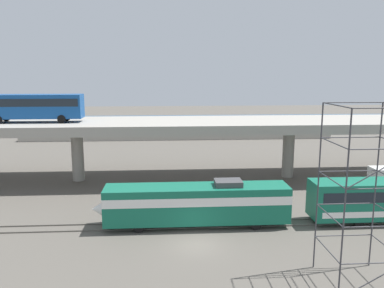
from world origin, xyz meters
name	(u,v)px	position (x,y,z in m)	size (l,w,h in m)	color
ground_plane	(196,244)	(0.00, 0.00, 0.00)	(260.00, 260.00, 0.00)	#565149
rail_strip_near	(194,228)	(0.00, 3.27, 0.06)	(110.00, 0.12, 0.12)	#59544C
rail_strip_far	(193,222)	(0.00, 4.73, 0.06)	(110.00, 0.12, 0.12)	#59544C
train_locomotive	(188,202)	(-0.48, 4.00, 2.19)	(17.52, 3.04, 4.18)	#14664C
highway_overpass	(185,126)	(0.00, 20.00, 6.83)	(96.00, 10.78, 7.58)	#9E998E
transit_bus_on_overpass	(32,105)	(-18.63, 19.61, 9.64)	(12.00, 2.68, 3.40)	#14478C
scaffolding_tower	(363,190)	(10.06, -6.39, 6.30)	(4.18, 4.18, 11.76)	#38383D
pier_parking_lot	(177,133)	(0.00, 55.00, 0.65)	(63.34, 12.29, 1.31)	#9E998E
parked_car_0	(123,128)	(-11.44, 52.64, 2.08)	(4.06, 1.84, 1.50)	navy
parked_car_1	(105,126)	(-15.69, 56.77, 2.08)	(4.09, 1.89, 1.50)	#B7B7BC
parked_car_2	(227,124)	(11.26, 57.41, 2.08)	(4.21, 1.87, 1.50)	#B7B7BC
parked_car_3	(178,126)	(0.19, 54.31, 2.08)	(4.36, 1.89, 1.50)	maroon
parked_car_4	(163,125)	(-3.10, 57.46, 2.08)	(4.37, 1.92, 1.50)	#9E998C
parked_car_5	(204,126)	(5.91, 55.28, 2.08)	(4.23, 1.86, 1.50)	#B7B7BC
parked_car_6	(237,127)	(12.57, 52.10, 2.08)	(4.50, 1.98, 1.50)	navy
harbor_water	(175,122)	(0.00, 78.00, 0.00)	(140.00, 36.00, 0.01)	#385B7A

